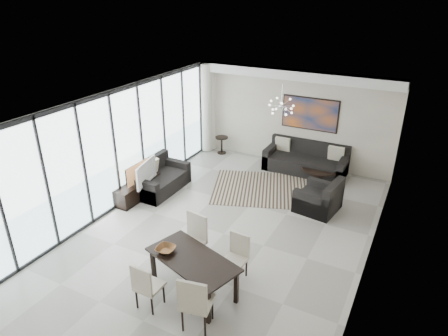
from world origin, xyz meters
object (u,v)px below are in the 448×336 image
Objects in this scene: tv_console at (138,190)px; television at (143,172)px; sofa_main at (306,162)px; coffee_table at (320,173)px; dining_table at (193,263)px.

television is at bearing 19.91° from tv_console.
television reaches higher than sofa_main.
coffee_table is 5.63m from dining_table.
sofa_main is at bearing -53.92° from television.
sofa_main is at bearing 145.11° from coffee_table.
tv_console is 0.55m from television.
sofa_main is at bearing 87.48° from dining_table.
sofa_main is 5.94m from dining_table.
coffee_table is 0.56× the size of dining_table.
tv_console is at bearing -133.01° from sofa_main.
dining_table is at bearing -92.52° from sofa_main.
sofa_main reaches higher than dining_table.
tv_console is at bearing 143.42° from dining_table.
sofa_main reaches higher than tv_console.
dining_table is at bearing -36.58° from tv_console.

